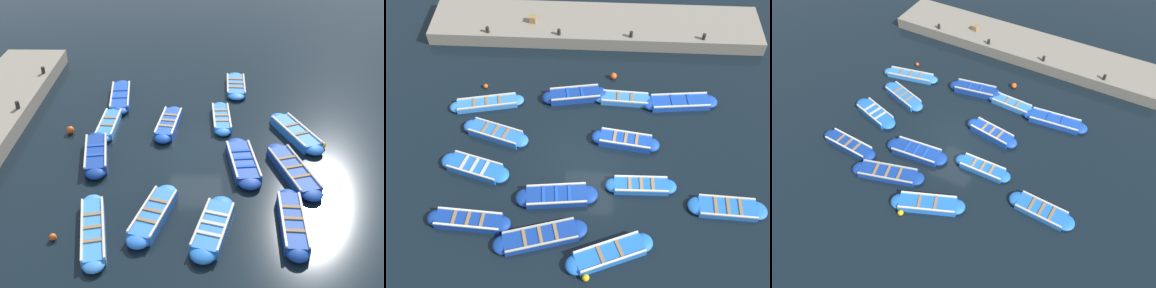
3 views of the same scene
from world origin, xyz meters
TOP-DOWN VIEW (x-y plane):
  - ground_plane at (0.00, 0.00)m, footprint 120.00×120.00m
  - boat_stern_in at (-4.25, -0.91)m, footprint 1.41×3.56m
  - boat_outer_right at (3.36, -5.02)m, footprint 0.98×3.66m
  - boat_near_quay at (2.16, 6.07)m, footprint 1.10×3.47m
  - boat_centre at (1.21, 2.36)m, footprint 0.87×3.22m
  - boat_broadside at (-4.15, 1.70)m, footprint 0.90×3.23m
  - boat_inner_gap at (-1.49, -4.67)m, footprint 1.81×3.53m
  - boat_drifting at (0.61, -5.29)m, footprint 1.78×3.50m
  - boat_end_of_row at (-4.04, 4.58)m, footprint 1.27×3.97m
  - boat_mid_row at (-3.48, -5.45)m, footprint 1.49×3.90m
  - boat_far_corner at (1.94, -1.39)m, footprint 1.32×3.73m
  - boat_alongside at (4.55, 0.97)m, footprint 2.22×3.81m
  - boat_bow_out at (-1.32, 1.69)m, footprint 1.25×3.38m
  - boat_tucked at (3.93, -1.91)m, footprint 1.94×4.08m
  - quay_wall at (-9.92, 0.00)m, footprint 3.59×19.45m
  - bollard_north at (-8.48, -6.18)m, footprint 0.20×0.20m
  - bollard_mid_north at (-8.48, -2.06)m, footprint 0.20×0.20m
  - bollard_mid_south at (-8.48, 2.06)m, footprint 0.20×0.20m
  - bollard_south at (-8.48, 6.18)m, footprint 0.20×0.20m
  - wooden_crate at (-9.57, -3.68)m, footprint 0.44×0.44m
  - buoy_orange_near at (-4.77, -5.76)m, footprint 0.24×0.24m
  - buoy_yellow_far at (5.58, 0.04)m, footprint 0.29×0.29m
  - buoy_white_drifting at (-5.85, 1.11)m, footprint 0.36×0.36m

SIDE VIEW (x-z plane):
  - ground_plane at x=0.00m, z-range 0.00..0.00m
  - buoy_orange_near at x=-4.77m, z-range 0.00..0.24m
  - buoy_yellow_far at x=5.58m, z-range 0.00..0.29m
  - boat_near_quay at x=2.16m, z-range -0.03..0.32m
  - boat_mid_row at x=-3.48m, z-range -0.03..0.33m
  - boat_broadside at x=-4.15m, z-range -0.03..0.34m
  - boat_centre at x=1.21m, z-range -0.03..0.35m
  - boat_end_of_row at x=-4.04m, z-range -0.03..0.37m
  - boat_tucked at x=3.93m, z-range -0.03..0.37m
  - buoy_white_drifting at x=-5.85m, z-range 0.00..0.36m
  - boat_drifting at x=0.61m, z-range -0.03..0.40m
  - boat_far_corner at x=1.94m, z-range -0.03..0.40m
  - boat_inner_gap at x=-1.49m, z-range -0.03..0.40m
  - boat_alongside at x=4.55m, z-range -0.03..0.42m
  - boat_outer_right at x=3.36m, z-range -0.03..0.42m
  - boat_bow_out at x=-1.32m, z-range -0.03..0.43m
  - boat_stern_in at x=-4.25m, z-range -0.03..0.44m
  - quay_wall at x=-9.92m, z-range 0.00..0.79m
  - bollard_north at x=-8.48m, z-range 0.79..1.14m
  - bollard_mid_north at x=-8.48m, z-range 0.79..1.14m
  - bollard_mid_south at x=-8.48m, z-range 0.79..1.14m
  - bollard_south at x=-8.48m, z-range 0.79..1.14m
  - wooden_crate at x=-9.57m, z-range 0.79..1.18m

